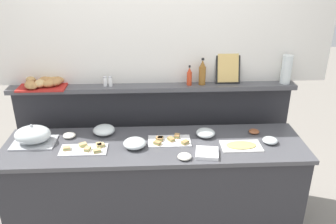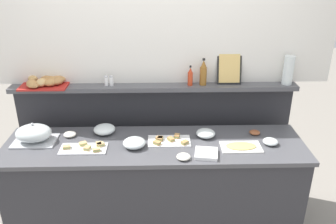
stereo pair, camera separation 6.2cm
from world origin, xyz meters
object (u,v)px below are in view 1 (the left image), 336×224
at_px(condiment_bowl_teal, 185,156).
at_px(hot_sauce_bottle, 189,77).
at_px(glass_bowl_extra, 205,133).
at_px(napkin_stack, 207,153).
at_px(condiment_bowl_dark, 69,135).
at_px(pepper_shaker, 110,81).
at_px(sandwich_platter_front, 86,149).
at_px(condiment_bowl_cream, 254,131).
at_px(sandwich_platter_rear, 169,141).
at_px(vinegar_bottle_amber, 202,73).
at_px(serving_cloche, 33,135).
at_px(water_carafe, 286,69).
at_px(cold_cuts_platter, 241,146).
at_px(glass_bowl_small, 104,130).
at_px(glass_bowl_large, 135,144).
at_px(bread_basket, 44,83).
at_px(glass_bowl_medium, 270,141).
at_px(salt_shaker, 105,81).
at_px(framed_picture, 228,67).

relative_size(condiment_bowl_teal, hot_sauce_bottle, 0.60).
relative_size(glass_bowl_extra, napkin_stack, 0.93).
relative_size(condiment_bowl_dark, pepper_shaker, 1.20).
bearing_deg(sandwich_platter_front, glass_bowl_extra, 10.72).
relative_size(condiment_bowl_cream, pepper_shaker, 1.04).
relative_size(sandwich_platter_rear, vinegar_bottle_amber, 1.46).
bearing_deg(sandwich_platter_rear, hot_sauce_bottle, 62.75).
xyz_separation_m(serving_cloche, vinegar_bottle_amber, (1.39, 0.36, 0.38)).
bearing_deg(water_carafe, cold_cuts_platter, -133.93).
height_order(glass_bowl_small, condiment_bowl_teal, glass_bowl_small).
height_order(glass_bowl_large, bread_basket, bread_basket).
xyz_separation_m(cold_cuts_platter, glass_bowl_medium, (0.25, 0.05, 0.01)).
bearing_deg(sandwich_platter_rear, cold_cuts_platter, -10.84).
distance_m(sandwich_platter_front, hot_sauce_bottle, 1.06).
bearing_deg(condiment_bowl_cream, pepper_shaker, 167.40).
xyz_separation_m(pepper_shaker, bread_basket, (-0.57, 0.01, -0.00)).
distance_m(glass_bowl_medium, glass_bowl_extra, 0.52).
bearing_deg(pepper_shaker, condiment_bowl_dark, -141.14).
bearing_deg(condiment_bowl_teal, condiment_bowl_dark, 157.68).
xyz_separation_m(glass_bowl_medium, condiment_bowl_dark, (-1.64, 0.18, -0.00)).
bearing_deg(glass_bowl_small, vinegar_bottle_amber, 14.65).
distance_m(sandwich_platter_front, glass_bowl_extra, 0.98).
xyz_separation_m(sandwich_platter_front, vinegar_bottle_amber, (0.96, 0.49, 0.44)).
height_order(condiment_bowl_cream, bread_basket, bread_basket).
relative_size(sandwich_platter_front, glass_bowl_extra, 2.29).
bearing_deg(salt_shaker, sandwich_platter_rear, -36.18).
height_order(glass_bowl_small, bread_basket, bread_basket).
xyz_separation_m(cold_cuts_platter, framed_picture, (-0.03, 0.53, 0.48)).
xyz_separation_m(sandwich_platter_rear, framed_picture, (0.54, 0.43, 0.48)).
xyz_separation_m(condiment_bowl_teal, framed_picture, (0.44, 0.69, 0.47)).
xyz_separation_m(salt_shaker, bread_basket, (-0.52, 0.01, -0.00)).
relative_size(glass_bowl_medium, framed_picture, 0.43).
bearing_deg(framed_picture, serving_cloche, -166.19).
bearing_deg(condiment_bowl_dark, glass_bowl_small, 9.92).
xyz_separation_m(serving_cloche, water_carafe, (2.13, 0.36, 0.40)).
bearing_deg(napkin_stack, condiment_bowl_teal, -165.13).
distance_m(glass_bowl_large, framed_picture, 1.06).
distance_m(sandwich_platter_rear, water_carafe, 1.21).
relative_size(glass_bowl_large, vinegar_bottle_amber, 0.76).
bearing_deg(condiment_bowl_teal, serving_cloche, 166.24).
height_order(condiment_bowl_dark, bread_basket, bread_basket).
bearing_deg(condiment_bowl_dark, pepper_shaker, 38.86).
height_order(glass_bowl_small, pepper_shaker, pepper_shaker).
xyz_separation_m(pepper_shaker, water_carafe, (1.53, 0.00, 0.08)).
relative_size(sandwich_platter_front, bread_basket, 0.91).
bearing_deg(framed_picture, condiment_bowl_dark, -167.17).
height_order(glass_bowl_large, salt_shaker, salt_shaker).
height_order(sandwich_platter_rear, sandwich_platter_front, same).
bearing_deg(condiment_bowl_cream, sandwich_platter_front, -171.06).
distance_m(condiment_bowl_cream, salt_shaker, 1.34).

